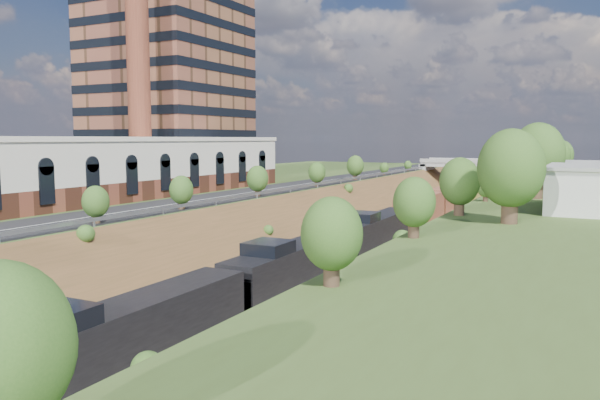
# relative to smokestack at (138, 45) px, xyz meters

# --- Properties ---
(platform_left) EXTENTS (44.00, 180.00, 5.00)m
(platform_left) POSITION_rel_smokestack_xyz_m (3.00, 4.00, -22.50)
(platform_left) COLOR #3F5422
(platform_left) RESTS_ON ground
(embankment_left) EXTENTS (10.00, 180.00, 10.00)m
(embankment_left) POSITION_rel_smokestack_xyz_m (25.00, 4.00, -25.00)
(embankment_left) COLOR brown
(embankment_left) RESTS_ON ground
(embankment_right) EXTENTS (10.00, 180.00, 10.00)m
(embankment_right) POSITION_rel_smokestack_xyz_m (47.00, 4.00, -25.00)
(embankment_right) COLOR brown
(embankment_right) RESTS_ON ground
(rail_left_track) EXTENTS (1.58, 180.00, 0.18)m
(rail_left_track) POSITION_rel_smokestack_xyz_m (33.40, 4.00, -24.91)
(rail_left_track) COLOR gray
(rail_left_track) RESTS_ON ground
(rail_right_track) EXTENTS (1.58, 180.00, 0.18)m
(rail_right_track) POSITION_rel_smokestack_xyz_m (38.60, 4.00, -24.91)
(rail_right_track) COLOR gray
(rail_right_track) RESTS_ON ground
(road) EXTENTS (8.00, 180.00, 0.10)m
(road) POSITION_rel_smokestack_xyz_m (20.50, 4.00, -19.95)
(road) COLOR black
(road) RESTS_ON platform_left
(guardrail) EXTENTS (0.10, 171.00, 0.70)m
(guardrail) POSITION_rel_smokestack_xyz_m (24.60, 3.80, -19.45)
(guardrail) COLOR #99999E
(guardrail) RESTS_ON platform_left
(commercial_building) EXTENTS (14.30, 62.30, 7.00)m
(commercial_building) POSITION_rel_smokestack_xyz_m (8.00, -18.00, -16.49)
(commercial_building) COLOR brown
(commercial_building) RESTS_ON platform_left
(highrise_tower) EXTENTS (22.00, 22.00, 53.90)m
(highrise_tower) POSITION_rel_smokestack_xyz_m (-8.00, 16.00, 7.88)
(highrise_tower) COLOR brown
(highrise_tower) RESTS_ON platform_left
(smokestack) EXTENTS (3.20, 3.20, 40.00)m
(smokestack) POSITION_rel_smokestack_xyz_m (0.00, 0.00, 0.00)
(smokestack) COLOR brown
(smokestack) RESTS_ON platform_left
(overpass) EXTENTS (24.50, 8.30, 7.40)m
(overpass) POSITION_rel_smokestack_xyz_m (36.00, 66.00, -20.08)
(overpass) COLOR gray
(overpass) RESTS_ON ground
(white_building_far) EXTENTS (8.00, 10.00, 3.60)m
(white_building_far) POSITION_rel_smokestack_xyz_m (59.00, 18.00, -18.20)
(white_building_far) COLOR silver
(white_building_far) RESTS_ON platform_right
(tree_right_large) EXTENTS (5.25, 5.25, 7.61)m
(tree_right_large) POSITION_rel_smokestack_xyz_m (53.00, -16.00, -15.62)
(tree_right_large) COLOR #473323
(tree_right_large) RESTS_ON platform_right
(tree_left_crest) EXTENTS (2.45, 2.45, 3.55)m
(tree_left_crest) POSITION_rel_smokestack_xyz_m (24.20, -36.00, -17.96)
(tree_left_crest) COLOR #473323
(tree_left_crest) RESTS_ON platform_left
(freight_train) EXTENTS (2.90, 163.88, 4.55)m
(freight_train) POSITION_rel_smokestack_xyz_m (38.60, 32.42, -22.47)
(freight_train) COLOR black
(freight_train) RESTS_ON ground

